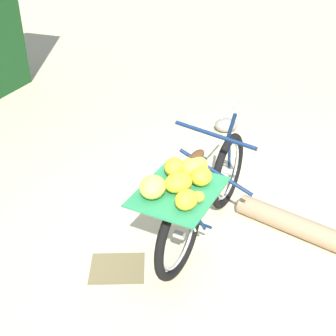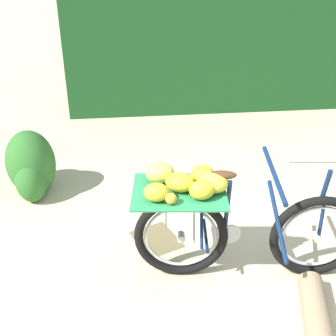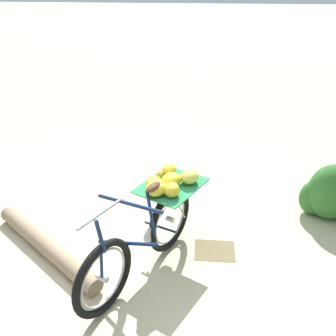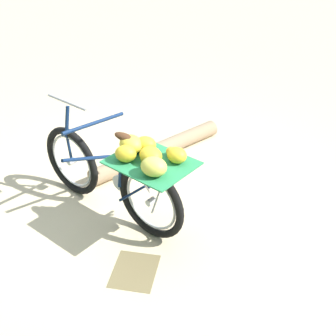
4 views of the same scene
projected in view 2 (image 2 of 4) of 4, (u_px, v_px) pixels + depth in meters
The scene contains 5 objects.
ground_plane at pixel (231, 302), 3.07m from camera, with size 60.00×60.00×0.00m, color beige.
foliage_hedge at pixel (208, 17), 6.45m from camera, with size 4.50×0.90×2.90m, color #19471E.
bicycle at pixel (230, 220), 3.11m from camera, with size 1.12×1.70×1.03m.
shrub_cluster at pixel (31, 166), 4.37m from camera, with size 0.74×0.51×0.71m.
leaf_litter_patch at pixel (156, 239), 3.74m from camera, with size 0.44×0.36×0.01m, color olive.
Camera 2 is at (1.76, -1.50, 2.30)m, focal length 43.93 mm.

